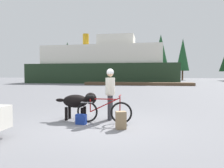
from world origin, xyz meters
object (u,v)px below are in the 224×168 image
at_px(backpack, 121,120).
at_px(dog, 78,101).
at_px(ferry_boat, 103,65).
at_px(bicycle, 104,111).
at_px(person_cyclist, 110,89).
at_px(handbag_pannier, 81,119).

bearing_deg(backpack, dog, 150.70).
xyz_separation_m(dog, ferry_boat, (-5.85, 29.75, 2.54)).
xyz_separation_m(bicycle, ferry_boat, (-6.77, 30.03, 2.80)).
bearing_deg(ferry_boat, dog, -78.88).
bearing_deg(dog, person_cyclist, 13.26).
xyz_separation_m(dog, backpack, (1.56, -0.88, -0.38)).
height_order(handbag_pannier, ferry_boat, ferry_boat).
bearing_deg(backpack, person_cyclist, 114.78).
height_order(dog, ferry_boat, ferry_boat).
height_order(person_cyclist, ferry_boat, ferry_boat).
bearing_deg(bicycle, backpack, -43.25).
distance_m(backpack, handbag_pannier, 1.33).
bearing_deg(backpack, bicycle, 136.75).
bearing_deg(ferry_boat, backpack, -76.40).
bearing_deg(dog, backpack, -29.30).
bearing_deg(ferry_boat, handbag_pannier, -78.57).
distance_m(person_cyclist, handbag_pannier, 1.42).
xyz_separation_m(backpack, ferry_boat, (-7.41, 30.63, 2.92)).
bearing_deg(dog, ferry_boat, 101.12).
distance_m(bicycle, backpack, 0.88).
xyz_separation_m(backpack, handbag_pannier, (-1.28, 0.32, -0.09)).
xyz_separation_m(bicycle, person_cyclist, (0.12, 0.53, 0.67)).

